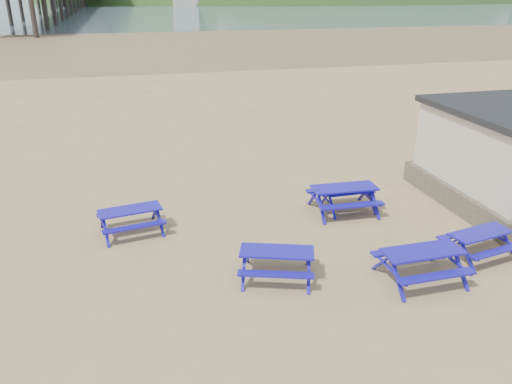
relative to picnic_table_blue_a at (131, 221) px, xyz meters
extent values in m
plane|color=tan|center=(3.08, -1.77, -0.37)|extent=(400.00, 400.00, 0.00)
plane|color=olive|center=(3.08, 53.23, -0.37)|extent=(400.00, 400.00, 0.00)
plane|color=#455663|center=(3.08, 168.23, -0.36)|extent=(400.00, 400.00, 0.00)
cube|color=#100A94|center=(0.00, 0.00, 0.34)|extent=(1.85, 0.96, 0.05)
cube|color=#100A94|center=(-0.10, 0.58, 0.07)|extent=(1.78, 0.53, 0.05)
cube|color=#100A94|center=(0.10, -0.58, 0.07)|extent=(1.78, 0.53, 0.05)
cube|color=#100A94|center=(6.75, -0.07, 0.27)|extent=(1.57, 0.62, 0.04)
cube|color=#100A94|center=(6.74, 0.46, 0.02)|extent=(1.57, 0.23, 0.04)
cube|color=#100A94|center=(6.75, -0.59, 0.02)|extent=(1.57, 0.23, 0.04)
cube|color=#100A94|center=(6.53, -0.20, 0.45)|extent=(2.06, 0.87, 0.06)
cube|color=#100A94|center=(6.56, 0.48, 0.14)|extent=(2.04, 0.36, 0.06)
cube|color=#100A94|center=(6.50, -0.87, 0.14)|extent=(2.04, 0.36, 0.06)
cube|color=#100A94|center=(3.39, -3.37, 0.35)|extent=(1.91, 1.24, 0.05)
cube|color=#100A94|center=(3.58, -2.81, 0.08)|extent=(1.77, 0.81, 0.05)
cube|color=#100A94|center=(3.19, -3.93, 0.08)|extent=(1.77, 0.81, 0.05)
cube|color=#100A94|center=(8.84, -3.69, 0.32)|extent=(1.78, 0.94, 0.05)
cube|color=#100A94|center=(8.75, -3.14, 0.05)|extent=(1.71, 0.53, 0.05)
cube|color=#100A94|center=(8.94, -4.25, 0.05)|extent=(1.71, 0.53, 0.05)
cube|color=#100A94|center=(6.73, -4.34, 0.41)|extent=(1.95, 0.78, 0.05)
cube|color=#100A94|center=(6.72, -3.70, 0.11)|extent=(1.94, 0.29, 0.05)
cube|color=#100A94|center=(6.74, -4.99, 0.11)|extent=(1.94, 0.29, 0.05)
ellipsoid|color=#2D4C1E|center=(93.08, 228.23, -10.37)|extent=(264.00, 144.00, 108.00)
camera|label=1|loc=(0.28, -13.47, 6.28)|focal=35.00mm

